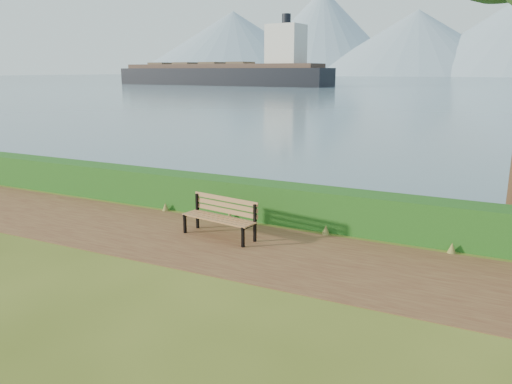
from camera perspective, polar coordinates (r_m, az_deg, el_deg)
The scene contains 7 objects.
ground at distance 11.23m, azimuth -3.25°, elevation -6.71°, with size 140.00×140.00×0.00m, color #4A5618.
path at distance 11.47m, azimuth -2.51°, elevation -6.22°, with size 40.00×3.40×0.01m, color #5A2E1F.
hedge at distance 13.29m, azimuth 2.24°, elevation -1.18°, with size 32.00×0.85×1.00m, color #194012.
water at distance 269.21m, azimuth 25.77°, elevation 11.58°, with size 700.00×510.00×0.00m, color slate.
mountains at distance 416.11m, azimuth 25.31°, elevation 15.75°, with size 585.00×190.00×70.00m.
bench at distance 12.01m, azimuth -3.99°, elevation -2.58°, with size 1.97×0.84×0.96m.
cargo_ship at distance 135.62m, azimuth -3.44°, elevation 13.25°, with size 62.86×14.54×18.91m.
Camera 1 is at (5.23, -9.13, 3.92)m, focal length 35.00 mm.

